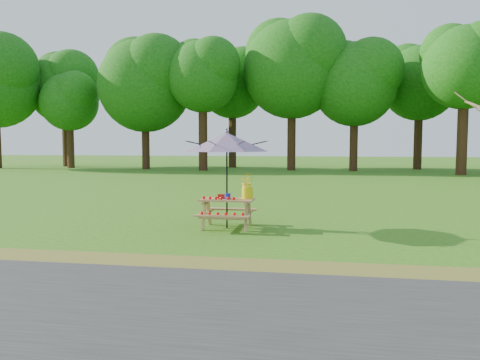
# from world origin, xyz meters

# --- Properties ---
(ground) EXTENTS (120.00, 120.00, 0.00)m
(ground) POSITION_xyz_m (0.00, 0.00, 0.00)
(ground) COLOR #346D14
(ground) RESTS_ON ground
(road) EXTENTS (120.00, 4.00, 0.01)m
(road) POSITION_xyz_m (0.00, -5.00, 0.01)
(road) COLOR #29292B
(road) RESTS_ON ground
(drygrass_strip) EXTENTS (120.00, 1.20, 0.01)m
(drygrass_strip) POSITION_xyz_m (0.00, -2.80, 0.00)
(drygrass_strip) COLOR olive
(drygrass_strip) RESTS_ON ground
(treeline) EXTENTS (60.00, 12.00, 16.00)m
(treeline) POSITION_xyz_m (0.00, 22.00, 8.00)
(treeline) COLOR #10510D
(treeline) RESTS_ON ground
(picnic_table) EXTENTS (1.20, 1.32, 0.67)m
(picnic_table) POSITION_xyz_m (-2.16, 0.50, 0.33)
(picnic_table) COLOR #A6724B
(picnic_table) RESTS_ON ground
(patio_umbrella) EXTENTS (2.29, 2.29, 2.25)m
(patio_umbrella) POSITION_xyz_m (-2.16, 0.50, 1.95)
(patio_umbrella) COLOR black
(patio_umbrella) RESTS_ON ground
(produce_bins) EXTENTS (0.30, 0.38, 0.13)m
(produce_bins) POSITION_xyz_m (-2.20, 0.53, 0.72)
(produce_bins) COLOR #AC170D
(produce_bins) RESTS_ON picnic_table
(tomatoes_row) EXTENTS (0.77, 0.13, 0.07)m
(tomatoes_row) POSITION_xyz_m (-2.31, 0.32, 0.71)
(tomatoes_row) COLOR red
(tomatoes_row) RESTS_ON picnic_table
(flower_bucket) EXTENTS (0.40, 0.37, 0.57)m
(flower_bucket) POSITION_xyz_m (-1.71, 0.63, 0.98)
(flower_bucket) COLOR yellow
(flower_bucket) RESTS_ON picnic_table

